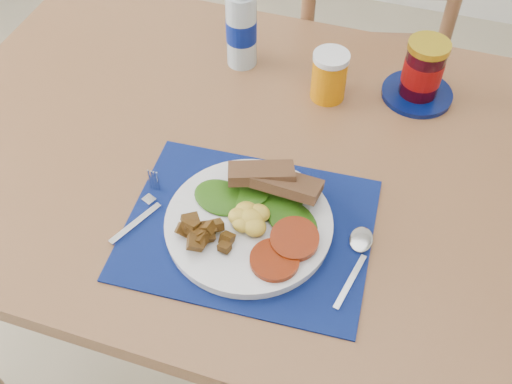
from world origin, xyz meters
TOP-DOWN VIEW (x-y plane):
  - table at (0.00, 0.20)m, footprint 1.40×0.90m
  - chair_far at (0.08, 0.81)m, footprint 0.48×0.47m
  - placemat at (0.01, 0.02)m, footprint 0.43×0.35m
  - breakfast_plate at (0.00, 0.01)m, footprint 0.28×0.28m
  - fork at (-0.18, 0.00)m, footprint 0.05×0.16m
  - spoon at (0.19, 0.02)m, footprint 0.04×0.17m
  - water_bottle at (-0.15, 0.45)m, footprint 0.07×0.07m
  - juice_glass at (0.05, 0.40)m, footprint 0.07×0.07m
  - jam_on_saucer at (0.23, 0.46)m, footprint 0.15×0.15m

SIDE VIEW (x-z plane):
  - chair_far at x=0.08m, z-range 0.01..1.08m
  - table at x=0.00m, z-range 0.29..1.04m
  - placemat at x=0.01m, z-range 0.75..0.75m
  - fork at x=-0.18m, z-range 0.75..0.76m
  - spoon at x=0.19m, z-range 0.75..0.76m
  - breakfast_plate at x=0.00m, z-range 0.74..0.81m
  - juice_glass at x=0.05m, z-range 0.75..0.85m
  - jam_on_saucer at x=0.23m, z-range 0.74..0.87m
  - water_bottle at x=-0.15m, z-range 0.74..0.96m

